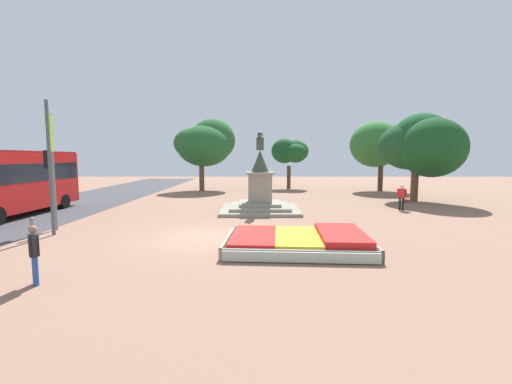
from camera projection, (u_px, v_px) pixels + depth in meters
ground_plane at (205, 238)px, 13.77m from camera, size 88.44×88.44×0.00m
flower_planter at (299, 241)px, 12.14m from camera, size 5.27×3.99×0.61m
statue_monument at (259, 196)px, 20.50m from camera, size 4.59×4.59×4.72m
traffic_light_mid_block at (50, 175)px, 14.96m from camera, size 0.41×0.30×3.53m
banner_pole at (49, 165)px, 13.95m from camera, size 0.15×0.57×5.53m
city_bus at (9, 179)px, 18.45m from camera, size 2.62×9.17×3.58m
pedestrian_with_handbag at (401, 196)px, 20.85m from camera, size 0.63×0.51×1.57m
pedestrian_near_planter at (32, 251)px, 8.58m from camera, size 0.40×0.48×1.52m
kerb_bollard_mid_b at (30, 228)px, 13.42m from camera, size 0.15×0.15×0.88m
park_tree_far_left at (420, 145)px, 24.73m from camera, size 5.37×6.12×6.42m
park_tree_behind_statue at (204, 144)px, 33.43m from camera, size 5.88×5.69×7.03m
park_tree_far_right at (376, 144)px, 33.06m from camera, size 5.31×5.31×6.62m
park_tree_street_side at (290, 152)px, 35.43m from camera, size 3.87×3.43×5.16m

